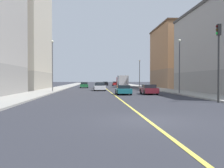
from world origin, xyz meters
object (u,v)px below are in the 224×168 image
street_lamp_left_near (179,60)px  car_white (100,87)px  car_orange (100,86)px  building_left_mid (183,57)px  car_green (84,85)px  street_lamp_left_far (140,70)px  car_red (116,84)px  building_right_midblock (14,28)px  traffic_light_left_near (219,52)px  car_teal (123,90)px  street_lamp_right_near (52,61)px  car_black (105,84)px  box_truck (122,81)px  car_maroon (149,89)px

street_lamp_left_near → car_white: size_ratio=1.63×
car_orange → building_left_mid: bearing=11.6°
building_left_mid → car_green: (-22.36, 2.04, -6.32)m
street_lamp_left_near → street_lamp_left_far: size_ratio=1.07×
car_red → car_white: car_white is taller
car_green → building_right_midblock: bearing=-145.2°
traffic_light_left_near → car_green: 40.95m
car_white → car_orange: same height
traffic_light_left_near → car_green: bearing=107.5°
car_teal → traffic_light_left_near: bearing=-62.0°
street_lamp_right_near → car_white: street_lamp_right_near is taller
car_green → car_white: bearing=-78.1°
building_right_midblock → street_lamp_left_far: 29.68m
car_black → car_orange: car_orange is taller
traffic_light_left_near → street_lamp_left_far: street_lamp_left_far is taller
traffic_light_left_near → car_orange: traffic_light_left_near is taller
car_teal → building_left_mid: bearing=56.6°
car_red → car_orange: size_ratio=0.97×
car_red → car_teal: size_ratio=1.03×
building_left_mid → car_black: bearing=124.4°
building_right_midblock → car_black: building_right_midblock is taller
street_lamp_left_far → car_red: (-4.35, 17.72, -3.50)m
building_left_mid → street_lamp_left_near: (-9.05, -24.42, -2.57)m
street_lamp_left_near → car_white: bearing=131.7°
traffic_light_left_near → car_teal: (-6.37, 11.96, -3.50)m
traffic_light_left_near → car_black: bearing=96.0°
car_teal → box_truck: 32.37m
car_orange → car_black: bearing=85.1°
car_green → box_truck: box_truck is taller
traffic_light_left_near → car_white: traffic_light_left_near is taller
traffic_light_left_near → car_maroon: size_ratio=1.50×
traffic_light_left_near → street_lamp_right_near: size_ratio=0.84×
street_lamp_left_far → car_maroon: 29.82m
street_lamp_right_near → street_lamp_left_near: bearing=-18.8°
building_right_midblock → street_lamp_left_near: size_ratio=3.37×
car_white → box_truck: bearing=73.2°
street_lamp_left_far → traffic_light_left_near: bearing=-91.4°
building_left_mid → street_lamp_left_far: (-9.05, 4.64, -2.82)m
car_maroon → box_truck: 31.96m
street_lamp_left_near → car_green: bearing=116.7°
street_lamp_left_far → car_teal: bearing=-104.0°
car_white → car_black: size_ratio=0.97×
building_right_midblock → car_green: size_ratio=5.10×
building_left_mid → car_black: building_left_mid is taller
building_left_mid → car_black: size_ratio=3.70×
building_right_midblock → car_orange: (16.33, 3.05, -11.11)m
traffic_light_left_near → building_left_mid: bearing=74.7°
car_teal → box_truck: size_ratio=0.54×
traffic_light_left_near → street_lamp_right_near: bearing=131.5°
building_left_mid → car_white: size_ratio=3.81×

